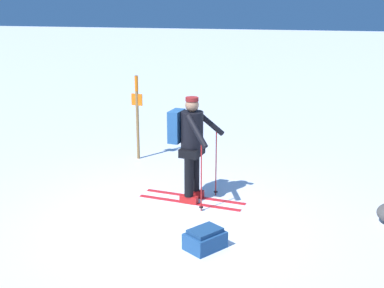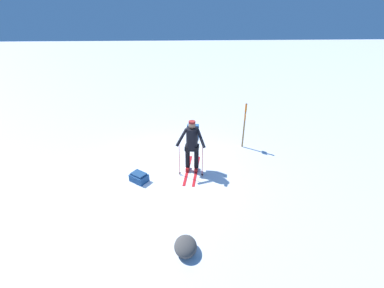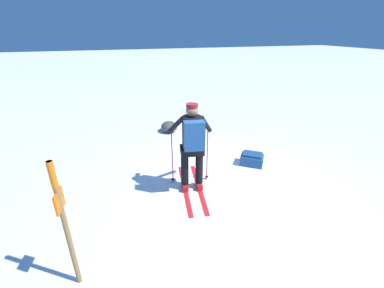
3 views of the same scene
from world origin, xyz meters
TOP-DOWN VIEW (x-y plane):
  - ground_plane at (0.00, 0.00)m, footprint 80.00×80.00m
  - skier at (0.11, 0.71)m, footprint 1.85×0.93m
  - dropped_backpack at (0.65, -0.98)m, footprint 0.62×0.65m
  - trail_marker at (-1.41, 2.76)m, footprint 0.24×0.07m

SIDE VIEW (x-z plane):
  - ground_plane at x=0.00m, z-range 0.00..0.00m
  - dropped_backpack at x=0.65m, z-range -0.01..0.28m
  - skier at x=0.11m, z-range 0.16..1.94m
  - trail_marker at x=-1.41m, z-range 0.18..1.93m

